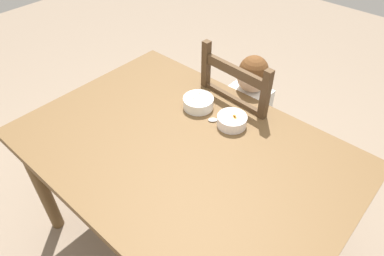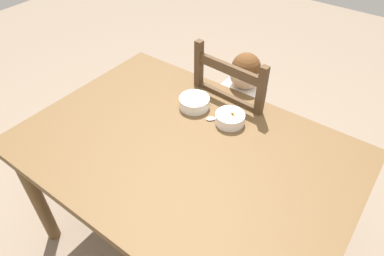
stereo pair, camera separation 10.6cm
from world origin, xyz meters
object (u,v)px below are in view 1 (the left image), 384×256
(bowl_of_peas, at_px, (198,102))
(bowl_of_carrots, at_px, (232,120))
(dining_table, at_px, (183,161))
(child_figure, at_px, (246,110))
(dining_chair, at_px, (243,130))
(spoon, at_px, (217,120))

(bowl_of_peas, xyz_separation_m, bowl_of_carrots, (0.21, 0.00, -0.00))
(dining_table, bearing_deg, bowl_of_carrots, 74.67)
(child_figure, height_order, bowl_of_peas, child_figure)
(bowl_of_carrots, bearing_deg, dining_chair, 110.19)
(spoon, bearing_deg, child_figure, 95.87)
(spoon, bearing_deg, dining_table, -89.85)
(spoon, bearing_deg, bowl_of_peas, 171.71)
(dining_chair, bearing_deg, spoon, -83.53)
(dining_chair, xyz_separation_m, spoon, (0.04, -0.31, 0.30))
(spoon, bearing_deg, bowl_of_carrots, 15.35)
(child_figure, distance_m, bowl_of_peas, 0.35)
(bowl_of_carrots, bearing_deg, spoon, -164.65)
(bowl_of_carrots, distance_m, spoon, 0.08)
(bowl_of_peas, bearing_deg, bowl_of_carrots, 0.00)
(dining_table, bearing_deg, spoon, 90.15)
(dining_table, xyz_separation_m, dining_chair, (-0.04, 0.56, -0.20))
(dining_table, relative_size, dining_chair, 1.41)
(bowl_of_peas, xyz_separation_m, spoon, (0.14, -0.02, -0.03))
(dining_table, distance_m, bowl_of_carrots, 0.30)
(dining_table, height_order, child_figure, child_figure)
(dining_chair, bearing_deg, bowl_of_peas, -108.96)
(dining_chair, xyz_separation_m, bowl_of_carrots, (0.11, -0.29, 0.32))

